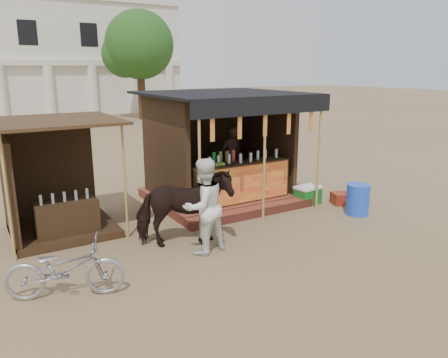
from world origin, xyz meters
TOP-DOWN VIEW (x-y plane):
  - ground at (0.00, 0.00)m, footprint 120.00×120.00m
  - main_stall at (1.02, 3.36)m, footprint 3.60×3.61m
  - secondary_stall at (-3.17, 3.24)m, footprint 2.40×2.40m
  - cow at (-1.14, 1.18)m, footprint 1.97×1.37m
  - motorbike at (-3.53, 0.37)m, footprint 1.84×1.20m
  - bystander at (-0.96, 0.75)m, footprint 0.97×0.81m
  - blue_barrel at (3.17, 0.78)m, footprint 0.70×0.70m
  - red_crate at (3.43, 1.55)m, footprint 0.52×0.53m
  - cooler at (2.73, 2.01)m, footprint 0.67×0.49m
  - tree at (5.81, 22.14)m, footprint 4.50×4.40m

SIDE VIEW (x-z plane):
  - ground at x=0.00m, z-range 0.00..0.00m
  - red_crate at x=3.43m, z-range 0.00..0.29m
  - cooler at x=2.73m, z-range 0.00..0.46m
  - blue_barrel at x=3.17m, z-range 0.00..0.72m
  - motorbike at x=-3.53m, z-range 0.00..0.91m
  - cow at x=-1.14m, z-range 0.00..1.52m
  - secondary_stall at x=-3.17m, z-range -0.34..2.04m
  - bystander at x=-0.96m, z-range 0.00..1.79m
  - main_stall at x=1.02m, z-range -0.36..2.42m
  - tree at x=5.81m, z-range 1.13..8.13m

